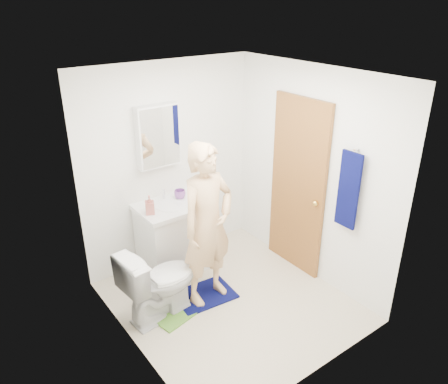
{
  "coord_description": "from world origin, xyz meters",
  "views": [
    {
      "loc": [
        -2.31,
        -3.01,
        3.03
      ],
      "look_at": [
        0.1,
        0.25,
        1.18
      ],
      "focal_mm": 35.0,
      "sensor_mm": 36.0,
      "label": 1
    }
  ],
  "objects_px": {
    "toothbrush_cup": "(180,194)",
    "toilet": "(160,282)",
    "man": "(208,225)",
    "medicine_cabinet": "(158,136)",
    "vanity_cabinet": "(174,239)",
    "towel": "(348,190)",
    "soap_dispenser": "(150,205)"
  },
  "relations": [
    {
      "from": "toilet",
      "to": "toothbrush_cup",
      "type": "relative_size",
      "value": 6.05
    },
    {
      "from": "vanity_cabinet",
      "to": "toothbrush_cup",
      "type": "distance_m",
      "value": 0.53
    },
    {
      "from": "towel",
      "to": "soap_dispenser",
      "type": "bearing_deg",
      "value": 136.0
    },
    {
      "from": "medicine_cabinet",
      "to": "toilet",
      "type": "relative_size",
      "value": 0.87
    },
    {
      "from": "medicine_cabinet",
      "to": "toilet",
      "type": "xyz_separation_m",
      "value": [
        -0.54,
        -0.87,
        -1.2
      ]
    },
    {
      "from": "toilet",
      "to": "soap_dispenser",
      "type": "relative_size",
      "value": 3.79
    },
    {
      "from": "medicine_cabinet",
      "to": "towel",
      "type": "distance_m",
      "value": 2.11
    },
    {
      "from": "medicine_cabinet",
      "to": "soap_dispenser",
      "type": "xyz_separation_m",
      "value": [
        -0.3,
        -0.28,
        -0.64
      ]
    },
    {
      "from": "medicine_cabinet",
      "to": "towel",
      "type": "bearing_deg",
      "value": -55.39
    },
    {
      "from": "toilet",
      "to": "man",
      "type": "bearing_deg",
      "value": -102.37
    },
    {
      "from": "towel",
      "to": "toothbrush_cup",
      "type": "distance_m",
      "value": 1.9
    },
    {
      "from": "vanity_cabinet",
      "to": "toilet",
      "type": "bearing_deg",
      "value": -129.87
    },
    {
      "from": "medicine_cabinet",
      "to": "toothbrush_cup",
      "type": "xyz_separation_m",
      "value": [
        0.16,
        -0.14,
        -0.7
      ]
    },
    {
      "from": "medicine_cabinet",
      "to": "toothbrush_cup",
      "type": "relative_size",
      "value": 5.28
    },
    {
      "from": "toothbrush_cup",
      "to": "man",
      "type": "bearing_deg",
      "value": -100.97
    },
    {
      "from": "toothbrush_cup",
      "to": "medicine_cabinet",
      "type": "bearing_deg",
      "value": 139.07
    },
    {
      "from": "vanity_cabinet",
      "to": "toilet",
      "type": "relative_size",
      "value": 1.0
    },
    {
      "from": "man",
      "to": "soap_dispenser",
      "type": "bearing_deg",
      "value": 107.4
    },
    {
      "from": "toothbrush_cup",
      "to": "man",
      "type": "height_order",
      "value": "man"
    },
    {
      "from": "toilet",
      "to": "man",
      "type": "relative_size",
      "value": 0.46
    },
    {
      "from": "medicine_cabinet",
      "to": "toothbrush_cup",
      "type": "bearing_deg",
      "value": -40.93
    },
    {
      "from": "medicine_cabinet",
      "to": "toilet",
      "type": "height_order",
      "value": "medicine_cabinet"
    },
    {
      "from": "medicine_cabinet",
      "to": "man",
      "type": "distance_m",
      "value": 1.17
    },
    {
      "from": "medicine_cabinet",
      "to": "toothbrush_cup",
      "type": "height_order",
      "value": "medicine_cabinet"
    },
    {
      "from": "vanity_cabinet",
      "to": "medicine_cabinet",
      "type": "bearing_deg",
      "value": 90.0
    },
    {
      "from": "towel",
      "to": "toothbrush_cup",
      "type": "xyz_separation_m",
      "value": [
        -1.02,
        1.57,
        -0.35
      ]
    },
    {
      "from": "toothbrush_cup",
      "to": "toilet",
      "type": "bearing_deg",
      "value": -133.87
    },
    {
      "from": "toilet",
      "to": "vanity_cabinet",
      "type": "bearing_deg",
      "value": -45.76
    },
    {
      "from": "medicine_cabinet",
      "to": "toothbrush_cup",
      "type": "distance_m",
      "value": 0.73
    },
    {
      "from": "soap_dispenser",
      "to": "toothbrush_cup",
      "type": "xyz_separation_m",
      "value": [
        0.46,
        0.14,
        -0.05
      ]
    },
    {
      "from": "vanity_cabinet",
      "to": "soap_dispenser",
      "type": "bearing_deg",
      "value": -169.5
    },
    {
      "from": "soap_dispenser",
      "to": "man",
      "type": "height_order",
      "value": "man"
    }
  ]
}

